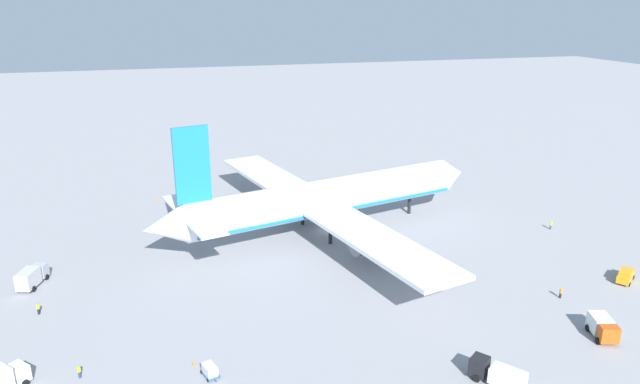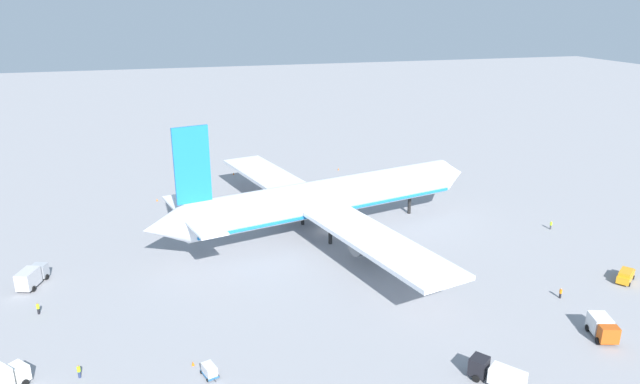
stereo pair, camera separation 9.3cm
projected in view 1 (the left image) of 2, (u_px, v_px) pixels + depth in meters
ground_plane at (329, 231)px, 111.22m from camera, size 600.00×600.00×0.00m
airliner at (323, 199)px, 108.52m from camera, size 67.95×74.72×23.29m
service_truck_0 at (32, 277)px, 89.18m from camera, size 4.11×6.62×3.04m
service_truck_1 at (1, 380)px, 64.84m from camera, size 5.44×5.25×3.13m
service_truck_2 at (497, 374)px, 66.34m from camera, size 5.50×6.37×2.61m
service_truck_4 at (603, 327)px, 75.62m from camera, size 3.74×5.35×2.65m
service_van at (626, 275)px, 90.93m from camera, size 4.88×4.26×1.97m
baggage_cart_0 at (210, 370)px, 67.97m from camera, size 2.16×3.19×1.44m
ground_worker_0 at (561, 293)px, 85.83m from camera, size 0.54×0.54×1.64m
ground_worker_1 at (79, 371)px, 67.60m from camera, size 0.41×0.41×1.71m
ground_worker_2 at (551, 225)px, 111.73m from camera, size 0.53×0.53×1.73m
ground_worker_3 at (38, 309)px, 81.36m from camera, size 0.44×0.44×1.76m
traffic_cone_0 at (157, 200)px, 127.62m from camera, size 0.36×0.36×0.55m
traffic_cone_1 at (193, 363)px, 70.06m from camera, size 0.36×0.36×0.55m
traffic_cone_2 at (233, 174)px, 147.11m from camera, size 0.36×0.36×0.55m
traffic_cone_3 at (338, 169)px, 151.04m from camera, size 0.36×0.36×0.55m
traffic_cone_4 at (410, 169)px, 150.98m from camera, size 0.36×0.36×0.55m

